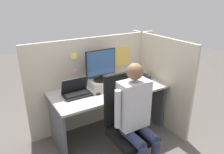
% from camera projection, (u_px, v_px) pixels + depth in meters
% --- Properties ---
extents(ground_plane, '(12.00, 12.00, 0.00)m').
position_uv_depth(ground_plane, '(123.00, 145.00, 3.02)').
color(ground_plane, '#514C47').
extents(cubicle_panel_back, '(2.12, 0.05, 1.39)m').
position_uv_depth(cubicle_panel_back, '(97.00, 82.00, 3.36)').
color(cubicle_panel_back, '#B7AD99').
rests_on(cubicle_panel_back, ground).
extents(cubicle_panel_right, '(0.04, 1.35, 1.39)m').
position_uv_depth(cubicle_panel_right, '(158.00, 81.00, 3.40)').
color(cubicle_panel_right, '#B7AD99').
rests_on(cubicle_panel_right, ground).
extents(desk, '(1.62, 0.71, 0.72)m').
position_uv_depth(desk, '(109.00, 100.00, 3.11)').
color(desk, '#9E9993').
rests_on(desk, ground).
extents(paper_box, '(0.34, 0.24, 0.06)m').
position_uv_depth(paper_box, '(101.00, 82.00, 3.19)').
color(paper_box, white).
rests_on(paper_box, desk).
extents(monitor, '(0.46, 0.23, 0.46)m').
position_uv_depth(monitor, '(101.00, 65.00, 3.10)').
color(monitor, black).
rests_on(monitor, paper_box).
extents(laptop, '(0.36, 0.22, 0.23)m').
position_uv_depth(laptop, '(77.00, 92.00, 2.85)').
color(laptop, black).
rests_on(laptop, desk).
extents(mouse, '(0.07, 0.04, 0.03)m').
position_uv_depth(mouse, '(98.00, 94.00, 2.87)').
color(mouse, black).
rests_on(mouse, desk).
extents(stapler, '(0.05, 0.15, 0.06)m').
position_uv_depth(stapler, '(147.00, 76.00, 3.43)').
color(stapler, '#2D2D33').
rests_on(stapler, desk).
extents(carrot_toy, '(0.04, 0.14, 0.04)m').
position_uv_depth(carrot_toy, '(143.00, 88.00, 3.02)').
color(carrot_toy, orange).
rests_on(carrot_toy, desk).
extents(office_chair, '(0.52, 0.56, 1.12)m').
position_uv_depth(office_chair, '(127.00, 122.00, 2.58)').
color(office_chair, black).
rests_on(office_chair, ground).
extents(person, '(0.48, 0.45, 1.31)m').
position_uv_depth(person, '(136.00, 114.00, 2.37)').
color(person, '#282D4C').
rests_on(person, ground).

